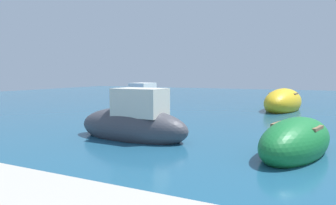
{
  "coord_description": "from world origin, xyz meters",
  "views": [
    {
      "loc": [
        -4.23,
        -5.53,
        2.18
      ],
      "look_at": [
        -10.94,
        9.0,
        0.64
      ],
      "focal_mm": 30.77,
      "sensor_mm": 36.0,
      "label": 1
    }
  ],
  "objects_px": {
    "moored_boat_0": "(134,123)",
    "moored_boat_1": "(283,102)",
    "moored_boat_4": "(140,102)",
    "moored_boat_3": "(296,141)"
  },
  "relations": [
    {
      "from": "moored_boat_0",
      "to": "moored_boat_1",
      "type": "height_order",
      "value": "moored_boat_0"
    },
    {
      "from": "moored_boat_4",
      "to": "moored_boat_0",
      "type": "bearing_deg",
      "value": 33.15
    },
    {
      "from": "moored_boat_1",
      "to": "moored_boat_4",
      "type": "xyz_separation_m",
      "value": [
        -7.87,
        -4.13,
        0.03
      ]
    },
    {
      "from": "moored_boat_0",
      "to": "moored_boat_4",
      "type": "bearing_deg",
      "value": -59.1
    },
    {
      "from": "moored_boat_0",
      "to": "moored_boat_1",
      "type": "relative_size",
      "value": 0.81
    },
    {
      "from": "moored_boat_3",
      "to": "moored_boat_0",
      "type": "bearing_deg",
      "value": -71.37
    },
    {
      "from": "moored_boat_1",
      "to": "moored_boat_3",
      "type": "relative_size",
      "value": 1.32
    },
    {
      "from": "moored_boat_1",
      "to": "moored_boat_0",
      "type": "bearing_deg",
      "value": 168.54
    },
    {
      "from": "moored_boat_3",
      "to": "moored_boat_1",
      "type": "bearing_deg",
      "value": -158.21
    },
    {
      "from": "moored_boat_3",
      "to": "moored_boat_4",
      "type": "relative_size",
      "value": 0.89
    }
  ]
}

